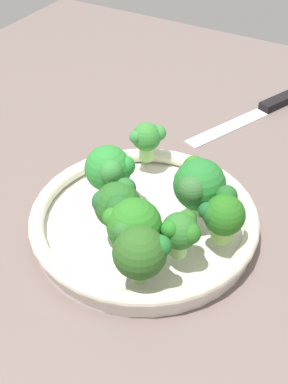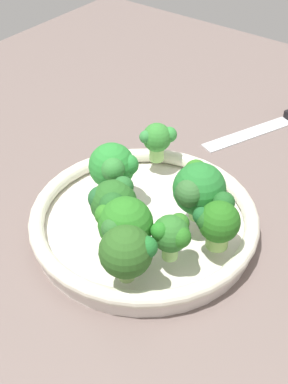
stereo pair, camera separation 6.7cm
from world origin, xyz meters
The scene contains 11 objects.
ground_plane centered at (0.00, 0.00, -1.25)cm, with size 130.00×130.00×2.50cm, color #6D5D58.
bowl centered at (1.47, -2.84, 1.83)cm, with size 29.42×29.42×3.60cm.
broccoli_floret_0 centered at (8.61, -0.20, 8.00)cm, with size 6.70×6.59×7.51cm.
broccoli_floret_1 centered at (1.24, 7.49, 7.25)cm, with size 5.72×5.30×6.18cm.
broccoli_floret_2 centered at (6.66, -3.47, 7.98)cm, with size 6.10×5.55×7.05cm.
broccoli_floret_3 centered at (0.96, -8.15, 7.73)cm, with size 6.08×6.32×7.19cm.
broccoli_floret_4 centered at (11.46, 2.38, 7.65)cm, with size 5.88×6.00×6.93cm.
broccoli_floret_5 centered at (-8.61, -8.11, 7.10)cm, with size 4.71×4.34×5.74cm.
broccoli_floret_6 centered at (-1.46, 3.06, 8.06)cm, with size 7.14×6.50×7.66cm.
broccoli_floret_7 centered at (6.15, 4.60, 7.25)cm, with size 4.97×4.71×5.78cm.
knife centered at (-35.36, 0.02, 0.55)cm, with size 25.49×12.40×1.50cm.
Camera 1 is at (46.55, 22.98, 48.32)cm, focal length 50.55 mm.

